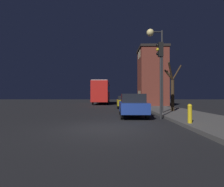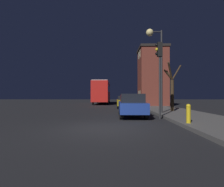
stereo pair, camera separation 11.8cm
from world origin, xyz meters
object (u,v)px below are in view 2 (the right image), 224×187
(bus, at_px, (102,91))
(car_mid_lane, at_px, (125,101))
(streetlamp, at_px, (155,49))
(traffic_light, at_px, (159,64))
(car_near_lane, at_px, (132,105))
(bare_tree, at_px, (172,88))
(fire_hydrant, at_px, (188,113))

(bus, bearing_deg, car_mid_lane, -72.30)
(streetlamp, xyz_separation_m, traffic_light, (-0.26, -2.38, -1.63))
(streetlamp, distance_m, traffic_light, 2.90)
(traffic_light, bearing_deg, car_near_lane, 145.23)
(car_near_lane, bearing_deg, streetlamp, 33.38)
(streetlamp, bearing_deg, car_mid_lane, 104.50)
(bus, bearing_deg, traffic_light, -76.03)
(bus, height_order, car_mid_lane, bus)
(traffic_light, distance_m, bus, 21.37)
(traffic_light, distance_m, car_near_lane, 3.27)
(bus, height_order, car_near_lane, bus)
(traffic_light, bearing_deg, streetlamp, 83.76)
(bare_tree, height_order, car_near_lane, bare_tree)
(streetlamp, distance_m, car_near_lane, 4.80)
(traffic_light, relative_size, car_near_lane, 1.14)
(bare_tree, bearing_deg, car_near_lane, -142.81)
(traffic_light, xyz_separation_m, bare_tree, (2.05, 3.93, -1.31))
(bus, height_order, fire_hydrant, bus)
(bus, distance_m, car_mid_lane, 11.78)
(traffic_light, bearing_deg, fire_hydrant, -75.62)
(traffic_light, height_order, bus, traffic_light)
(traffic_light, relative_size, bare_tree, 1.19)
(streetlamp, distance_m, bare_tree, 3.77)
(car_mid_lane, height_order, fire_hydrant, car_mid_lane)
(streetlamp, bearing_deg, car_near_lane, -146.62)
(traffic_light, height_order, bare_tree, traffic_light)
(fire_hydrant, bearing_deg, traffic_light, 104.38)
(streetlamp, height_order, car_mid_lane, streetlamp)
(traffic_light, bearing_deg, bus, 103.97)
(car_mid_lane, bearing_deg, streetlamp, -75.50)
(fire_hydrant, bearing_deg, car_mid_lane, 100.57)
(car_mid_lane, distance_m, fire_hydrant, 12.46)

